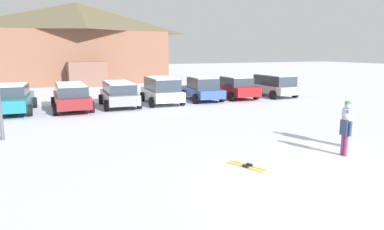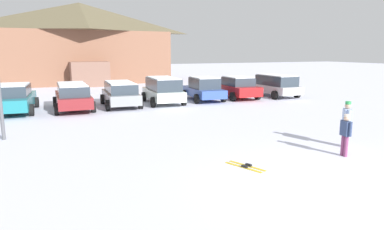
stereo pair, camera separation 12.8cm
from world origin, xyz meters
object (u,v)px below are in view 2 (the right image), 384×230
object	(u,v)px
skier_teen_in_navy_coat	(345,133)
parked_white_suv	(163,89)
parked_teal_hatchback	(14,98)
parked_maroon_van	(73,95)
parked_red_sedan	(237,87)
parked_silver_wagon	(276,85)
pair_of_skis	(246,166)
parked_grey_wagon	(120,93)
parked_blue_hatchback	(204,89)
ski_lodge	(81,43)
skier_adult_in_blue_parka	(347,121)

from	to	relation	value
skier_teen_in_navy_coat	parked_white_suv	bearing A→B (deg)	97.36
parked_teal_hatchback	parked_maroon_van	bearing A→B (deg)	-5.71
parked_red_sedan	skier_teen_in_navy_coat	world-z (taller)	parked_red_sedan
parked_silver_wagon	pair_of_skis	xyz separation A→B (m)	(-10.81, -12.82, -0.88)
parked_teal_hatchback	parked_white_suv	size ratio (longest dim) A/B	1.09
parked_teal_hatchback	parked_white_suv	distance (m)	8.77
parked_silver_wagon	pair_of_skis	world-z (taller)	parked_silver_wagon
parked_maroon_van	parked_grey_wagon	bearing A→B (deg)	1.80
parked_grey_wagon	parked_silver_wagon	size ratio (longest dim) A/B	1.07
parked_teal_hatchback	pair_of_skis	xyz separation A→B (m)	(6.91, -13.11, -0.81)
parked_white_suv	parked_blue_hatchback	size ratio (longest dim) A/B	1.04
skier_teen_in_navy_coat	parked_blue_hatchback	bearing A→B (deg)	84.40
parked_teal_hatchback	pair_of_skis	distance (m)	14.84
parked_grey_wagon	parked_white_suv	xyz separation A→B (m)	(2.84, 0.11, 0.08)
ski_lodge	parked_blue_hatchback	bearing A→B (deg)	-71.59
pair_of_skis	parked_blue_hatchback	bearing A→B (deg)	69.56
parked_blue_hatchback	skier_teen_in_navy_coat	distance (m)	13.61
skier_adult_in_blue_parka	ski_lodge	bearing A→B (deg)	100.39
parked_red_sedan	pair_of_skis	xyz separation A→B (m)	(-7.64, -13.23, -0.79)
parked_red_sedan	skier_teen_in_navy_coat	xyz separation A→B (m)	(-4.06, -13.60, -0.02)
parked_maroon_van	parked_white_suv	xyz separation A→B (m)	(5.68, 0.20, 0.08)
parked_white_suv	parked_red_sedan	world-z (taller)	parked_white_suv
parked_maroon_van	parked_blue_hatchback	xyz separation A→B (m)	(8.73, 0.38, -0.02)
parked_teal_hatchback	parked_white_suv	xyz separation A→B (m)	(8.77, -0.11, 0.10)
parked_silver_wagon	pair_of_skis	bearing A→B (deg)	-130.14
ski_lodge	parked_grey_wagon	world-z (taller)	ski_lodge
skier_adult_in_blue_parka	parked_red_sedan	bearing A→B (deg)	76.22
parked_silver_wagon	parked_teal_hatchback	bearing A→B (deg)	179.09
ski_lodge	parked_white_suv	xyz separation A→B (m)	(3.06, -18.54, -3.40)
pair_of_skis	parked_grey_wagon	bearing A→B (deg)	94.37
skier_teen_in_navy_coat	parked_silver_wagon	bearing A→B (deg)	61.28
parked_maroon_van	skier_teen_in_navy_coat	size ratio (longest dim) A/B	3.43
parked_red_sedan	parked_grey_wagon	bearing A→B (deg)	-177.71
parked_grey_wagon	skier_teen_in_navy_coat	world-z (taller)	parked_grey_wagon
parked_white_suv	skier_adult_in_blue_parka	xyz separation A→B (m)	(2.65, -12.56, 0.01)
parked_grey_wagon	skier_adult_in_blue_parka	size ratio (longest dim) A/B	2.75
parked_grey_wagon	parked_blue_hatchback	size ratio (longest dim) A/B	1.06
parked_grey_wagon	parked_maroon_van	bearing A→B (deg)	-178.20
parked_red_sedan	pair_of_skis	size ratio (longest dim) A/B	3.34
ski_lodge	parked_grey_wagon	size ratio (longest dim) A/B	4.03
parked_silver_wagon	skier_adult_in_blue_parka	distance (m)	13.90
parked_grey_wagon	parked_white_suv	bearing A→B (deg)	2.17
parked_teal_hatchback	parked_grey_wagon	size ratio (longest dim) A/B	1.07
parked_white_suv	skier_adult_in_blue_parka	size ratio (longest dim) A/B	2.71
parked_red_sedan	pair_of_skis	distance (m)	15.30
parked_teal_hatchback	skier_teen_in_navy_coat	bearing A→B (deg)	-52.08
parked_grey_wagon	parked_blue_hatchback	distance (m)	5.90
ski_lodge	parked_silver_wagon	world-z (taller)	ski_lodge
ski_lodge	parked_blue_hatchback	world-z (taller)	ski_lodge
parked_blue_hatchback	skier_teen_in_navy_coat	xyz separation A→B (m)	(-1.33, -13.55, -0.03)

